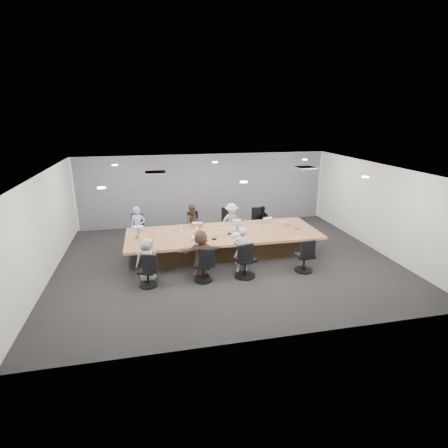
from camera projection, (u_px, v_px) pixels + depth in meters
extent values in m
cube|color=black|center=(227.00, 260.00, 10.73)|extent=(10.00, 8.00, 0.00)
cube|color=white|center=(227.00, 169.00, 9.88)|extent=(10.00, 8.00, 0.00)
cube|color=silver|center=(205.00, 189.00, 14.03)|extent=(10.00, 0.00, 2.80)
cube|color=silver|center=(273.00, 275.00, 6.58)|extent=(10.00, 0.00, 2.80)
cube|color=silver|center=(44.00, 228.00, 9.30)|extent=(0.00, 8.00, 2.80)
cube|color=silver|center=(377.00, 208.00, 11.31)|extent=(0.00, 8.00, 2.80)
cube|color=gray|center=(205.00, 190.00, 13.96)|extent=(9.80, 0.04, 2.80)
cube|color=#342616|center=(223.00, 245.00, 11.09)|extent=(4.80, 1.40, 0.66)
cube|color=tan|center=(223.00, 234.00, 10.98)|extent=(6.00, 2.20, 0.08)
imported|color=#8DA2DB|center=(138.00, 227.00, 11.71)|extent=(0.55, 0.41, 1.36)
cube|color=#B2B2B7|center=(138.00, 230.00, 11.18)|extent=(0.38, 0.29, 0.02)
imported|color=#3E2F23|center=(194.00, 223.00, 12.09)|extent=(0.74, 0.63, 1.35)
cube|color=#8C6647|center=(196.00, 226.00, 11.56)|extent=(0.40, 0.31, 0.02)
imported|color=#B0B0B0|center=(232.00, 221.00, 12.37)|extent=(0.95, 0.69, 1.31)
cube|color=#B2B2B7|center=(235.00, 224.00, 11.83)|extent=(0.30, 0.22, 0.02)
imported|color=black|center=(262.00, 222.00, 12.62)|extent=(0.73, 0.44, 1.16)
cube|color=#B2B2B7|center=(267.00, 221.00, 12.06)|extent=(0.39, 0.30, 0.02)
imported|color=gray|center=(147.00, 259.00, 9.28)|extent=(0.65, 0.49, 1.21)
cube|color=#8C6647|center=(146.00, 247.00, 9.74)|extent=(0.34, 0.25, 0.02)
imported|color=brown|center=(201.00, 253.00, 9.55)|extent=(1.26, 0.51, 1.33)
cube|color=#B2B2B7|center=(198.00, 243.00, 10.04)|extent=(0.32, 0.24, 0.02)
imported|color=silver|center=(242.00, 250.00, 9.78)|extent=(0.53, 0.40, 1.33)
cube|color=#B2B2B7|center=(237.00, 240.00, 10.27)|extent=(0.37, 0.29, 0.02)
cylinder|color=#377C50|center=(138.00, 231.00, 10.74)|extent=(0.08, 0.08, 0.22)
cylinder|color=#377C50|center=(237.00, 229.00, 10.87)|extent=(0.09, 0.09, 0.27)
cylinder|color=silver|center=(180.00, 228.00, 10.97)|extent=(0.08, 0.08, 0.24)
cylinder|color=white|center=(197.00, 229.00, 11.15)|extent=(0.11, 0.11, 0.11)
cylinder|color=white|center=(257.00, 227.00, 11.38)|extent=(0.08, 0.08, 0.10)
cylinder|color=brown|center=(137.00, 237.00, 10.40)|extent=(0.10, 0.10, 0.11)
cube|color=black|center=(195.00, 238.00, 10.43)|extent=(0.18, 0.15, 0.03)
cube|color=black|center=(230.00, 234.00, 10.82)|extent=(0.19, 0.15, 0.03)
cube|color=black|center=(214.00, 239.00, 10.32)|extent=(0.15, 0.05, 0.05)
cube|color=tan|center=(284.00, 224.00, 11.59)|extent=(0.32, 0.25, 0.15)
cube|color=red|center=(297.00, 228.00, 11.33)|extent=(0.19, 0.18, 0.04)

